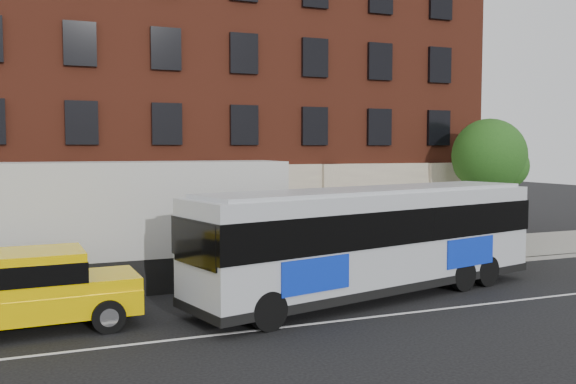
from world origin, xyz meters
name	(u,v)px	position (x,y,z in m)	size (l,w,h in m)	color
ground	(319,329)	(0.00, 0.00, 0.00)	(120.00, 120.00, 0.00)	black
sidewalk	(226,268)	(0.00, 9.00, 0.07)	(60.00, 6.00, 0.15)	gray
kerb	(249,282)	(0.00, 6.00, 0.07)	(60.00, 0.25, 0.15)	gray
lane_line	(311,324)	(0.00, 0.50, 0.01)	(60.00, 0.12, 0.01)	silver
building	(182,96)	(-0.01, 16.92, 7.58)	(30.00, 12.10, 15.00)	maroon
street_tree	(490,158)	(13.54, 9.48, 4.41)	(3.60, 3.60, 6.20)	#332419
city_bus	(373,237)	(3.24, 2.75, 1.98)	(13.41, 5.86, 3.59)	#B2B6BC
yellow_suv	(26,285)	(-7.35, 2.76, 1.24)	(5.71, 2.68, 2.16)	#FFCE00
shipping_container	(93,228)	(-5.29, 6.88, 2.19)	(13.29, 2.88, 4.43)	black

